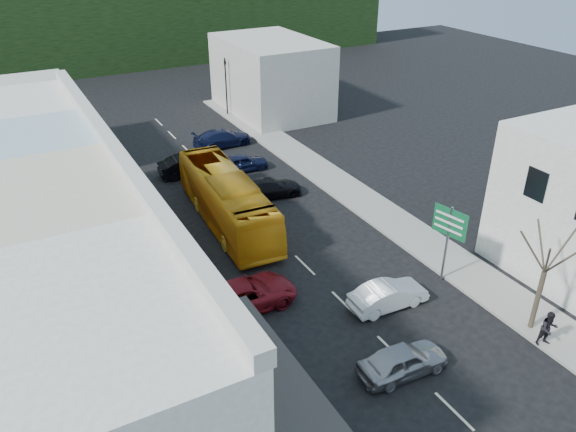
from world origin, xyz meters
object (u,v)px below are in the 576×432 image
object	(u,v)px
car_red	(245,295)
street_tree	(544,272)
pedestrian_left	(188,316)
traffic_signal	(226,87)
car_silver	(403,360)
direction_sign	(446,245)
car_white	(388,295)
bus	(227,201)
pedestrian_right	(549,329)

from	to	relation	value
car_red	street_tree	bearing A→B (deg)	-125.18
pedestrian_left	traffic_signal	size ratio (longest dim) A/B	0.31
car_silver	pedestrian_left	xyz separation A→B (m)	(-7.16, 6.85, 0.30)
direction_sign	street_tree	world-z (taller)	street_tree
car_white	pedestrian_left	world-z (taller)	pedestrian_left
bus	pedestrian_right	world-z (taller)	bus
pedestrian_left	street_tree	bearing A→B (deg)	-119.86
traffic_signal	car_white	bearing A→B (deg)	81.51
car_silver	car_red	distance (m)	8.43
bus	car_silver	world-z (taller)	bus
car_red	direction_sign	world-z (taller)	direction_sign
car_silver	pedestrian_right	distance (m)	7.04
car_red	car_white	bearing A→B (deg)	-117.74
traffic_signal	pedestrian_left	bearing A→B (deg)	64.05
bus	pedestrian_left	bearing A→B (deg)	-119.07
car_white	direction_sign	size ratio (longest dim) A/B	0.99
car_red	pedestrian_left	xyz separation A→B (m)	(-3.15, -0.57, 0.30)
car_white	direction_sign	distance (m)	4.31
car_red	pedestrian_right	xyz separation A→B (m)	(10.82, -9.19, 0.30)
car_silver	bus	bearing A→B (deg)	7.72
bus	traffic_signal	distance (m)	21.96
car_silver	traffic_signal	distance (m)	36.89
direction_sign	pedestrian_right	bearing A→B (deg)	-98.51
car_silver	car_white	bearing A→B (deg)	-26.91
car_white	pedestrian_right	distance (m)	7.37
car_red	street_tree	world-z (taller)	street_tree
pedestrian_right	direction_sign	distance (m)	6.46
street_tree	car_red	bearing A→B (deg)	144.51
pedestrian_right	street_tree	world-z (taller)	street_tree
pedestrian_right	bus	bearing A→B (deg)	131.61
bus	street_tree	xyz separation A→B (m)	(8.62, -16.52, 1.71)
car_silver	street_tree	world-z (taller)	street_tree
car_red	car_silver	bearing A→B (deg)	-151.28
car_red	direction_sign	bearing A→B (deg)	-105.23
pedestrian_left	car_silver	bearing A→B (deg)	-136.22
car_silver	traffic_signal	world-z (taller)	traffic_signal
car_silver	traffic_signal	size ratio (longest dim) A/B	0.79
bus	street_tree	world-z (taller)	street_tree
street_tree	car_white	bearing A→B (deg)	136.65
car_silver	street_tree	bearing A→B (deg)	-91.99
car_white	traffic_signal	size ratio (longest dim) A/B	0.79
car_silver	street_tree	size ratio (longest dim) A/B	0.67
car_white	street_tree	size ratio (longest dim) A/B	0.67
bus	car_silver	size ratio (longest dim) A/B	2.64
car_white	pedestrian_right	size ratio (longest dim) A/B	2.59
car_white	traffic_signal	distance (m)	32.51
car_red	pedestrian_left	world-z (taller)	pedestrian_left
car_silver	traffic_signal	xyz separation A→B (m)	(7.11, 36.14, 2.08)
street_tree	bus	bearing A→B (deg)	117.54
pedestrian_left	pedestrian_right	world-z (taller)	same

